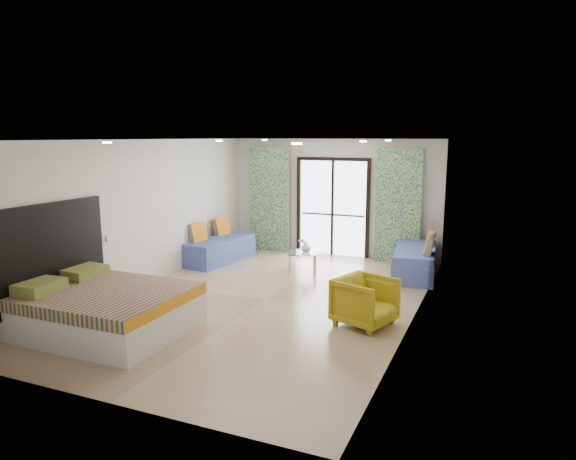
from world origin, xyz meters
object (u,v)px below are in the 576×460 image
at_px(daybed_right, 416,260).
at_px(armchair, 365,299).
at_px(coffee_table, 302,254).
at_px(bed, 105,309).
at_px(daybed_left, 219,249).

height_order(daybed_right, armchair, daybed_right).
relative_size(daybed_right, coffee_table, 2.67).
xyz_separation_m(bed, daybed_left, (-0.64, 4.27, -0.04)).
height_order(bed, coffee_table, bed).
relative_size(daybed_left, armchair, 2.43).
bearing_deg(bed, daybed_right, 53.28).
relative_size(daybed_left, daybed_right, 0.93).
bearing_deg(coffee_table, armchair, -52.12).
distance_m(bed, daybed_left, 4.32).
bearing_deg(bed, daybed_left, 98.47).
bearing_deg(armchair, coffee_table, 56.63).
bearing_deg(armchair, bed, 135.56).
height_order(daybed_left, coffee_table, daybed_left).
bearing_deg(coffee_table, bed, -107.81).
height_order(bed, daybed_left, daybed_left).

